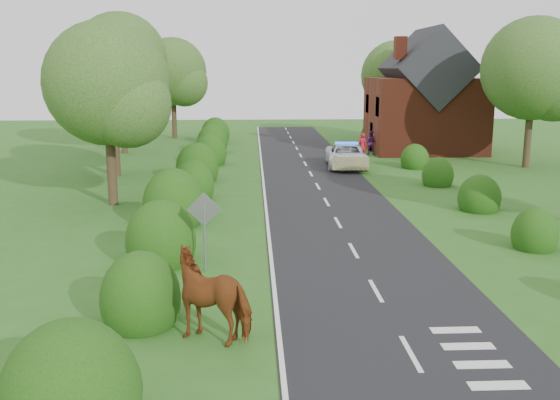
{
  "coord_description": "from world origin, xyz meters",
  "views": [
    {
      "loc": [
        -3.49,
        -16.75,
        6.28
      ],
      "look_at": [
        -2.45,
        6.56,
        1.3
      ],
      "focal_mm": 40.0,
      "sensor_mm": 36.0,
      "label": 1
    }
  ],
  "objects_px": {
    "pedestrian_red": "(362,146)",
    "road_sign": "(204,220)",
    "cow": "(215,300)",
    "police_van": "(346,156)",
    "pedestrian_purple": "(370,143)"
  },
  "relations": [
    {
      "from": "cow",
      "to": "police_van",
      "type": "height_order",
      "value": "cow"
    },
    {
      "from": "road_sign",
      "to": "pedestrian_purple",
      "type": "bearing_deg",
      "value": 68.98
    },
    {
      "from": "road_sign",
      "to": "police_van",
      "type": "bearing_deg",
      "value": 69.88
    },
    {
      "from": "pedestrian_red",
      "to": "pedestrian_purple",
      "type": "bearing_deg",
      "value": -113.74
    },
    {
      "from": "road_sign",
      "to": "pedestrian_red",
      "type": "relative_size",
      "value": 1.38
    },
    {
      "from": "pedestrian_purple",
      "to": "cow",
      "type": "bearing_deg",
      "value": 88.56
    },
    {
      "from": "cow",
      "to": "pedestrian_red",
      "type": "distance_m",
      "value": 30.14
    },
    {
      "from": "cow",
      "to": "pedestrian_red",
      "type": "height_order",
      "value": "pedestrian_red"
    },
    {
      "from": "pedestrian_red",
      "to": "road_sign",
      "type": "bearing_deg",
      "value": 69.48
    },
    {
      "from": "road_sign",
      "to": "pedestrian_purple",
      "type": "height_order",
      "value": "road_sign"
    },
    {
      "from": "police_van",
      "to": "pedestrian_red",
      "type": "xyz_separation_m",
      "value": [
        1.64,
        3.67,
        0.18
      ]
    },
    {
      "from": "cow",
      "to": "police_van",
      "type": "distance_m",
      "value": 26.16
    },
    {
      "from": "road_sign",
      "to": "cow",
      "type": "relative_size",
      "value": 1.02
    },
    {
      "from": "cow",
      "to": "pedestrian_purple",
      "type": "relative_size",
      "value": 1.42
    },
    {
      "from": "pedestrian_red",
      "to": "pedestrian_purple",
      "type": "xyz_separation_m",
      "value": [
        1.01,
        2.27,
        -0.05
      ]
    }
  ]
}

